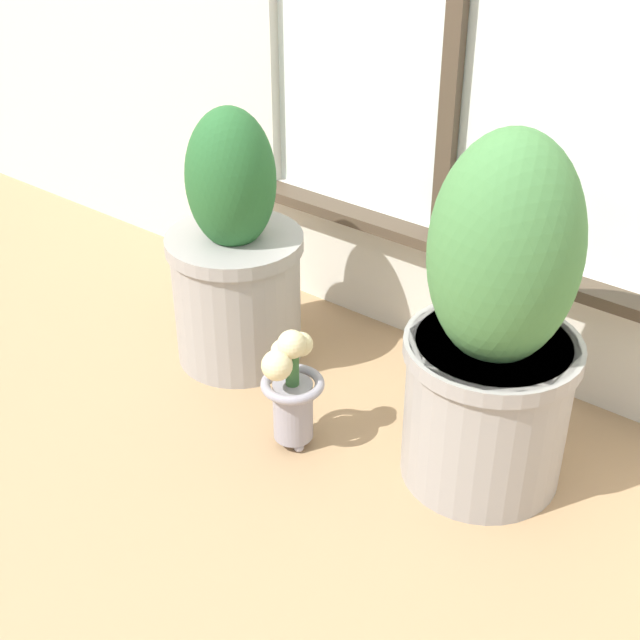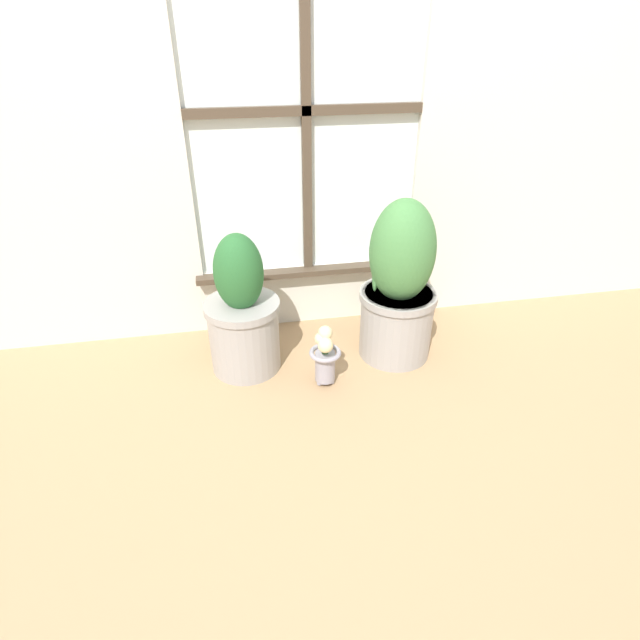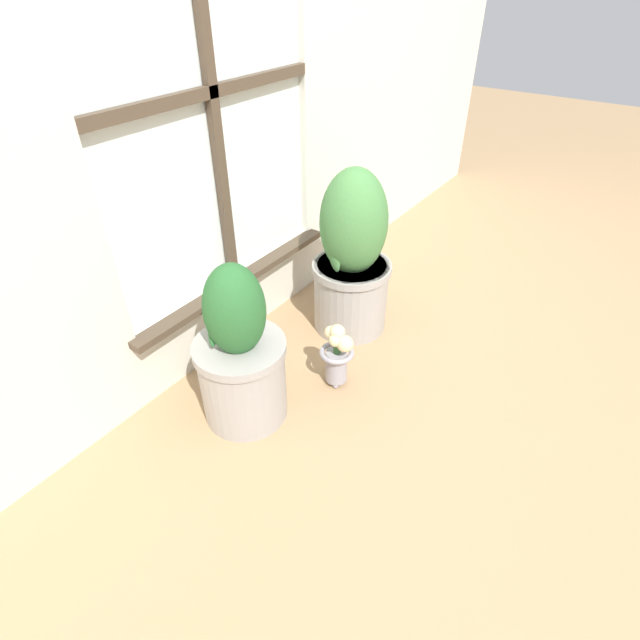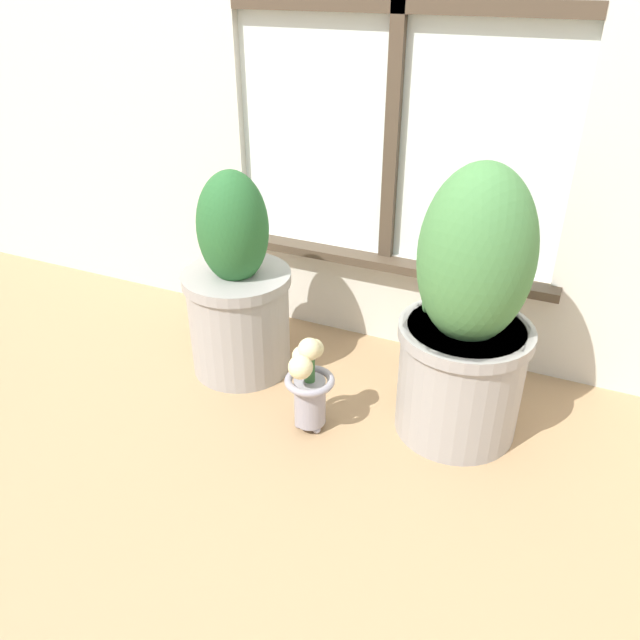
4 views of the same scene
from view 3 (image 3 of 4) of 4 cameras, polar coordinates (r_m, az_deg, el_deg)
The scene contains 4 objects.
ground_plane at distance 1.77m, azimuth 4.41°, elevation -7.86°, with size 10.00×10.00×0.00m, color tan.
potted_plant_left at distance 1.55m, azimuth -9.08°, elevation -4.29°, with size 0.29×0.29×0.56m.
potted_plant_right at distance 1.89m, azimuth 3.67°, elevation 6.83°, with size 0.30×0.30×0.66m.
flower_vase at distance 1.70m, azimuth 1.98°, elevation -3.89°, with size 0.12×0.12×0.25m.
Camera 3 is at (-1.11, -0.62, 1.23)m, focal length 28.00 mm.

